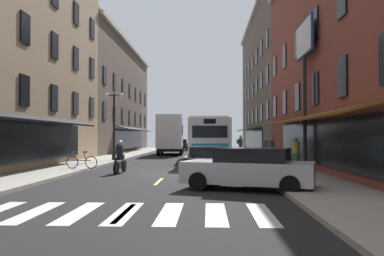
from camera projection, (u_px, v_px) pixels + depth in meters
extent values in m
cube|color=black|center=(168.00, 174.00, 19.24)|extent=(34.80, 80.00, 0.10)
cube|color=#DBCC4C|center=(125.00, 213.00, 9.26)|extent=(0.14, 2.40, 0.01)
cube|color=#DBCC4C|center=(159.00, 181.00, 15.75)|extent=(0.14, 2.40, 0.01)
cube|color=#DBCC4C|center=(173.00, 168.00, 22.24)|extent=(0.14, 2.40, 0.01)
cube|color=#DBCC4C|center=(181.00, 161.00, 28.74)|extent=(0.14, 2.40, 0.01)
cube|color=#DBCC4C|center=(186.00, 157.00, 35.23)|extent=(0.14, 2.40, 0.01)
cube|color=#DBCC4C|center=(189.00, 153.00, 41.72)|extent=(0.14, 2.40, 0.01)
cube|color=#DBCC4C|center=(192.00, 151.00, 48.21)|extent=(0.14, 2.40, 0.01)
cube|color=#DBCC4C|center=(194.00, 149.00, 54.71)|extent=(0.14, 2.40, 0.01)
cube|color=silver|center=(35.00, 212.00, 9.35)|extent=(0.50, 2.80, 0.01)
cube|color=silver|center=(79.00, 212.00, 9.30)|extent=(0.50, 2.80, 0.01)
cube|color=silver|center=(125.00, 213.00, 9.26)|extent=(0.50, 2.80, 0.01)
cube|color=silver|center=(170.00, 213.00, 9.21)|extent=(0.50, 2.80, 0.01)
cube|color=silver|center=(216.00, 214.00, 9.17)|extent=(0.50, 2.80, 0.01)
cube|color=silver|center=(262.00, 214.00, 9.12)|extent=(0.50, 2.80, 0.01)
cube|color=#A39E93|center=(52.00, 171.00, 19.49)|extent=(3.00, 80.00, 0.14)
cube|color=#A39E93|center=(286.00, 172.00, 19.01)|extent=(3.00, 80.00, 0.14)
cube|color=black|center=(24.00, 142.00, 19.58)|extent=(0.10, 16.00, 2.10)
cube|color=black|center=(38.00, 119.00, 19.58)|extent=(1.38, 14.93, 0.44)
cube|color=black|center=(25.00, 90.00, 19.64)|extent=(0.10, 1.00, 1.60)
cube|color=black|center=(54.00, 98.00, 23.45)|extent=(0.10, 1.00, 1.60)
cube|color=black|center=(76.00, 103.00, 27.25)|extent=(0.10, 1.00, 1.60)
cube|color=black|center=(92.00, 107.00, 31.06)|extent=(0.10, 1.00, 1.60)
cube|color=black|center=(25.00, 28.00, 19.71)|extent=(0.10, 1.00, 1.60)
cube|color=black|center=(55.00, 46.00, 23.52)|extent=(0.10, 1.00, 1.60)
cube|color=black|center=(76.00, 58.00, 27.32)|extent=(0.10, 1.00, 1.60)
cube|color=black|center=(92.00, 68.00, 31.13)|extent=(0.10, 1.00, 1.60)
cube|color=black|center=(76.00, 14.00, 27.39)|extent=(0.10, 1.00, 1.60)
cube|color=black|center=(92.00, 29.00, 31.20)|extent=(0.10, 1.00, 1.60)
cube|color=brown|center=(97.00, 98.00, 46.50)|extent=(8.00, 26.57, 13.09)
cube|color=#B2AD9E|center=(131.00, 46.00, 46.46)|extent=(0.44, 26.07, 0.40)
cube|color=black|center=(130.00, 139.00, 46.22)|extent=(0.10, 16.00, 2.10)
cube|color=black|center=(136.00, 129.00, 46.22)|extent=(1.38, 14.93, 0.44)
cube|color=black|center=(105.00, 111.00, 34.86)|extent=(0.10, 1.00, 1.60)
cube|color=black|center=(115.00, 113.00, 38.67)|extent=(0.10, 1.00, 1.60)
cube|color=black|center=(123.00, 115.00, 42.47)|extent=(0.10, 1.00, 1.60)
cube|color=black|center=(130.00, 117.00, 46.28)|extent=(0.10, 1.00, 1.60)
cube|color=black|center=(136.00, 118.00, 50.08)|extent=(0.10, 1.00, 1.60)
cube|color=black|center=(141.00, 120.00, 53.89)|extent=(0.10, 1.00, 1.60)
cube|color=black|center=(145.00, 121.00, 57.69)|extent=(0.10, 1.00, 1.60)
cube|color=black|center=(105.00, 75.00, 34.93)|extent=(0.10, 1.00, 1.60)
cube|color=black|center=(115.00, 81.00, 38.74)|extent=(0.10, 1.00, 1.60)
cube|color=black|center=(123.00, 86.00, 42.54)|extent=(0.10, 1.00, 1.60)
cube|color=black|center=(130.00, 90.00, 46.35)|extent=(0.10, 1.00, 1.60)
cube|color=black|center=(136.00, 94.00, 50.15)|extent=(0.10, 1.00, 1.60)
cube|color=black|center=(141.00, 97.00, 53.96)|extent=(0.10, 1.00, 1.60)
cube|color=black|center=(145.00, 100.00, 57.77)|extent=(0.10, 1.00, 1.60)
cube|color=black|center=(316.00, 142.00, 18.98)|extent=(0.10, 16.00, 2.10)
cube|color=brown|center=(301.00, 118.00, 19.03)|extent=(1.38, 14.93, 0.44)
cube|color=black|center=(343.00, 77.00, 15.23)|extent=(0.10, 1.00, 1.60)
cube|color=black|center=(316.00, 89.00, 19.04)|extent=(0.10, 1.00, 1.60)
cube|color=black|center=(298.00, 97.00, 22.84)|extent=(0.10, 1.00, 1.60)
cube|color=black|center=(285.00, 103.00, 26.65)|extent=(0.10, 1.00, 1.60)
cube|color=black|center=(275.00, 107.00, 30.45)|extent=(0.10, 1.00, 1.60)
cube|color=black|center=(315.00, 25.00, 19.11)|extent=(0.10, 1.00, 1.60)
cube|color=black|center=(297.00, 43.00, 22.91)|extent=(0.10, 1.00, 1.60)
cube|color=black|center=(285.00, 57.00, 26.72)|extent=(0.10, 1.00, 1.60)
cube|color=black|center=(275.00, 67.00, 30.52)|extent=(0.10, 1.00, 1.60)
cube|color=brown|center=(287.00, 83.00, 45.60)|extent=(8.00, 26.57, 16.36)
cube|color=#B2AD9E|center=(252.00, 18.00, 45.94)|extent=(0.44, 26.07, 0.40)
cube|color=black|center=(253.00, 139.00, 45.62)|extent=(0.10, 16.00, 2.10)
cube|color=#1E6638|center=(247.00, 129.00, 45.67)|extent=(1.38, 14.93, 0.44)
cube|color=black|center=(268.00, 110.00, 34.26)|extent=(0.10, 1.00, 1.60)
cube|color=black|center=(262.00, 113.00, 38.06)|extent=(0.10, 1.00, 1.60)
cube|color=black|center=(257.00, 115.00, 41.87)|extent=(0.10, 1.00, 1.60)
cube|color=black|center=(253.00, 117.00, 45.67)|extent=(0.10, 1.00, 1.60)
cube|color=black|center=(249.00, 118.00, 49.48)|extent=(0.10, 1.00, 1.60)
cube|color=black|center=(246.00, 120.00, 53.29)|extent=(0.10, 1.00, 1.60)
cube|color=black|center=(244.00, 121.00, 57.09)|extent=(0.10, 1.00, 1.60)
cube|color=black|center=(268.00, 74.00, 34.33)|extent=(0.10, 1.00, 1.60)
cube|color=black|center=(262.00, 81.00, 38.13)|extent=(0.10, 1.00, 1.60)
cube|color=black|center=(257.00, 86.00, 41.94)|extent=(0.10, 1.00, 1.60)
cube|color=black|center=(253.00, 90.00, 45.75)|extent=(0.10, 1.00, 1.60)
cube|color=black|center=(249.00, 93.00, 49.55)|extent=(0.10, 1.00, 1.60)
cube|color=black|center=(246.00, 97.00, 53.36)|extent=(0.10, 1.00, 1.60)
cube|color=black|center=(244.00, 99.00, 57.16)|extent=(0.10, 1.00, 1.60)
cube|color=black|center=(267.00, 39.00, 34.40)|extent=(0.10, 1.00, 1.60)
cube|color=black|center=(261.00, 49.00, 38.21)|extent=(0.10, 1.00, 1.60)
cube|color=black|center=(257.00, 57.00, 42.01)|extent=(0.10, 1.00, 1.60)
cube|color=black|center=(253.00, 63.00, 45.82)|extent=(0.10, 1.00, 1.60)
cube|color=black|center=(249.00, 69.00, 49.62)|extent=(0.10, 1.00, 1.60)
cube|color=black|center=(246.00, 74.00, 53.43)|extent=(0.10, 1.00, 1.60)
cube|color=black|center=(244.00, 78.00, 57.23)|extent=(0.10, 1.00, 1.60)
cylinder|color=black|center=(305.00, 112.00, 19.93)|extent=(0.18, 0.18, 5.97)
cylinder|color=black|center=(305.00, 167.00, 19.86)|extent=(0.40, 0.40, 0.24)
cube|color=navy|center=(304.00, 39.00, 20.01)|extent=(0.10, 3.07, 1.83)
cube|color=silver|center=(303.00, 39.00, 20.01)|extent=(0.04, 2.91, 1.67)
cube|color=silver|center=(306.00, 39.00, 20.01)|extent=(0.04, 2.91, 1.67)
cube|color=white|center=(207.00, 139.00, 28.39)|extent=(2.92, 12.38, 2.60)
cube|color=silver|center=(207.00, 121.00, 28.42)|extent=(2.68, 11.17, 0.16)
cube|color=black|center=(207.00, 137.00, 28.69)|extent=(2.89, 9.98, 0.96)
cube|color=maroon|center=(207.00, 153.00, 28.37)|extent=(2.94, 11.98, 0.36)
cube|color=black|center=(205.00, 137.00, 34.50)|extent=(2.25, 0.19, 1.10)
cube|color=black|center=(210.00, 132.00, 22.29)|extent=(2.05, 0.18, 0.70)
cube|color=teal|center=(210.00, 149.00, 22.26)|extent=(2.15, 0.16, 0.64)
cube|color=black|center=(210.00, 121.00, 22.29)|extent=(0.70, 0.12, 0.28)
cube|color=red|center=(191.00, 156.00, 22.25)|extent=(0.20, 0.09, 0.28)
cube|color=red|center=(229.00, 156.00, 22.22)|extent=(0.20, 0.09, 0.28)
cylinder|color=black|center=(192.00, 152.00, 32.53)|extent=(0.33, 1.01, 1.00)
cylinder|color=black|center=(219.00, 152.00, 32.50)|extent=(0.33, 1.01, 1.00)
cylinder|color=black|center=(190.00, 157.00, 24.72)|extent=(0.33, 1.01, 1.00)
cylinder|color=black|center=(227.00, 157.00, 24.70)|extent=(0.33, 1.01, 1.00)
cube|color=#B21E19|center=(172.00, 139.00, 41.89)|extent=(2.40, 2.53, 2.40)
cube|color=black|center=(173.00, 132.00, 43.08)|extent=(2.00, 0.18, 0.80)
cube|color=silver|center=(170.00, 132.00, 37.97)|extent=(2.62, 5.52, 3.21)
cube|color=navy|center=(182.00, 130.00, 37.98)|extent=(0.19, 3.25, 0.90)
cube|color=black|center=(171.00, 149.00, 39.15)|extent=(2.20, 7.53, 0.24)
cylinder|color=black|center=(162.00, 149.00, 41.66)|extent=(0.32, 0.91, 0.90)
cylinder|color=black|center=(182.00, 149.00, 41.66)|extent=(0.32, 0.91, 0.90)
cylinder|color=black|center=(158.00, 151.00, 37.12)|extent=(0.32, 0.91, 0.90)
cylinder|color=black|center=(181.00, 151.00, 37.12)|extent=(0.32, 0.91, 0.90)
cube|color=black|center=(206.00, 163.00, 18.80)|extent=(1.88, 4.41, 0.65)
cube|color=black|center=(206.00, 152.00, 18.63)|extent=(1.66, 2.40, 0.49)
cube|color=red|center=(191.00, 161.00, 16.65)|extent=(0.20, 0.07, 0.14)
cube|color=red|center=(223.00, 161.00, 16.63)|extent=(0.20, 0.07, 0.14)
cylinder|color=black|center=(190.00, 165.00, 20.28)|extent=(0.24, 0.65, 0.64)
cylinder|color=black|center=(221.00, 165.00, 20.26)|extent=(0.24, 0.65, 0.64)
cylinder|color=black|center=(188.00, 170.00, 17.32)|extent=(0.24, 0.65, 0.64)
cylinder|color=black|center=(225.00, 170.00, 17.30)|extent=(0.24, 0.65, 0.64)
cube|color=silver|center=(248.00, 172.00, 13.31)|extent=(4.79, 3.16, 0.74)
cube|color=black|center=(253.00, 155.00, 13.26)|extent=(2.80, 2.38, 0.50)
cube|color=red|center=(313.00, 168.00, 11.84)|extent=(0.12, 0.21, 0.14)
cube|color=red|center=(315.00, 165.00, 13.28)|extent=(0.12, 0.21, 0.14)
cylinder|color=black|center=(198.00, 182.00, 12.99)|extent=(0.68, 0.41, 0.64)
cylinder|color=black|center=(214.00, 176.00, 14.67)|extent=(0.68, 0.41, 0.64)
cylinder|color=black|center=(290.00, 185.00, 11.94)|extent=(0.68, 0.41, 0.64)
cylinder|color=black|center=(295.00, 179.00, 13.62)|extent=(0.68, 0.41, 0.64)
cube|color=black|center=(181.00, 146.00, 50.94)|extent=(1.90, 4.27, 0.73)
cube|color=black|center=(181.00, 141.00, 50.78)|extent=(1.68, 2.32, 0.54)
cube|color=red|center=(174.00, 144.00, 48.87)|extent=(0.20, 0.07, 0.14)
cube|color=red|center=(186.00, 144.00, 48.85)|extent=(0.20, 0.07, 0.14)
cylinder|color=black|center=(175.00, 148.00, 52.35)|extent=(0.24, 0.65, 0.64)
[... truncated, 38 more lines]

